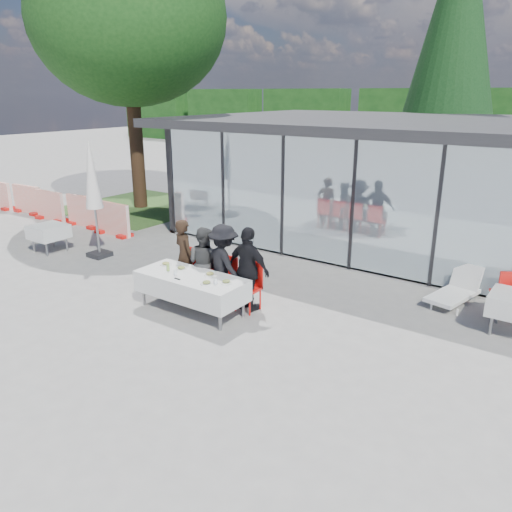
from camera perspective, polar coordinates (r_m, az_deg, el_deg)
The scene contains 28 objects.
ground at distance 9.73m, azimuth -5.24°, elevation -7.05°, with size 90.00×90.00×0.00m, color gray.
pavilion at distance 15.42m, azimuth 21.05°, elevation 9.59°, with size 14.80×8.80×3.44m.
treeline at distance 35.57m, azimuth 23.20°, elevation 13.68°, with size 62.50×2.00×4.40m.
dining_table at distance 9.87m, azimuth -7.40°, elevation -3.36°, with size 2.26×0.96×0.75m.
diner_a at distance 10.77m, azimuth -8.19°, elevation -0.01°, with size 0.59×0.59×1.61m, color black.
diner_chair_a at distance 10.90m, azimuth -7.91°, elevation -1.27°, with size 0.44×0.44×0.97m.
diner_b at distance 10.43m, azimuth -5.96°, elevation -0.77°, with size 0.74×0.74×1.53m, color #444444.
diner_chair_b at distance 10.55m, azimuth -5.71°, elevation -1.85°, with size 0.44×0.44×0.97m.
diner_c at distance 10.09m, azimuth -3.71°, elevation -0.98°, with size 1.07×1.07×1.66m, color black.
diner_chair_c at distance 10.23m, azimuth -3.46°, elevation -2.44°, with size 0.44×0.44×0.97m.
diner_d at distance 9.73m, azimuth -0.88°, elevation -1.56°, with size 1.00×1.00×1.70m, color black.
diner_chair_d at distance 9.88m, azimuth -0.66°, elevation -3.17°, with size 0.44×0.44×0.97m.
plate_a at distance 10.44m, azimuth -10.27°, elevation -0.89°, with size 0.23×0.23×0.07m.
plate_b at distance 10.14m, azimuth -8.54°, elevation -1.37°, with size 0.23×0.23×0.07m.
plate_c at distance 9.74m, azimuth -5.27°, elevation -2.07°, with size 0.23×0.23×0.07m.
plate_d at distance 9.33m, azimuth -3.42°, elevation -2.96°, with size 0.23×0.23×0.07m.
plate_extra at distance 9.31m, azimuth -5.67°, elevation -3.06°, with size 0.23×0.23×0.07m.
juice_bottle at distance 10.08m, azimuth -10.02°, elevation -1.30°, with size 0.06×0.06×0.14m, color #81AB47.
drinking_glasses at distance 9.56m, azimuth -6.99°, elevation -2.38°, with size 1.03×0.13×0.10m.
folded_eyeglasses at distance 9.63m, azimuth -8.98°, elevation -2.59°, with size 0.14×0.03×0.01m, color black.
spare_table_left at distance 14.59m, azimuth -22.62°, elevation 2.56°, with size 0.86×0.86×0.74m.
spare_chair_b at distance 10.64m, azimuth 26.76°, elevation -3.63°, with size 0.60×0.60×0.97m.
market_umbrella at distance 13.39m, azimuth -18.20°, elevation 7.96°, with size 0.50×0.50×3.00m.
construction_barriers at distance 18.33m, azimuth -22.30°, elevation 5.19°, with size 7.80×0.60×1.00m.
lounger at distance 11.13m, azimuth 21.95°, elevation -3.60°, with size 0.88×1.43×0.72m.
deciduous_tree at distance 19.21m, azimuth -14.51°, elevation 24.69°, with size 7.04×6.40×9.38m.
conifer_tree at distance 20.43m, azimuth 21.77°, elevation 22.21°, with size 4.00×4.00×10.50m.
grass_patch at distance 19.51m, azimuth -13.01°, elevation 5.52°, with size 5.00×5.00×0.02m, color #385926.
Camera 1 is at (5.77, -6.65, 4.14)m, focal length 35.00 mm.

